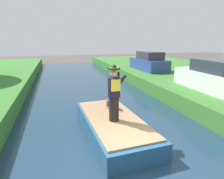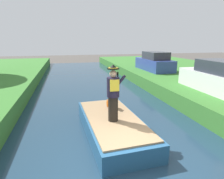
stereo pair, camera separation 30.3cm
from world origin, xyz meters
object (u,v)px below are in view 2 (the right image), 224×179
person_pirate (113,93)px  parked_car_blue (154,62)px  boat (112,125)px  parrot_plush (111,102)px  parked_car_white (218,78)px

person_pirate → parked_car_blue: bearing=56.7°
boat → parked_car_blue: 10.26m
person_pirate → parked_car_blue: (5.71, 8.76, -0.14)m
parrot_plush → parked_car_blue: size_ratio=0.14×
person_pirate → parked_car_white: bearing=18.0°
parked_car_blue → parked_car_white: bearing=-90.0°
parrot_plush → parked_car_blue: parked_car_blue is taller
person_pirate → parked_car_blue: 10.45m
person_pirate → parked_car_white: (5.71, 1.87, -0.14)m
boat → parked_car_blue: size_ratio=1.06×
person_pirate → parrot_plush: 1.37m
boat → parked_car_white: (5.67, 1.60, 1.09)m
parked_car_blue → person_pirate: bearing=-123.1°
boat → person_pirate: size_ratio=2.32×
parrot_plush → parked_car_blue: 9.39m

